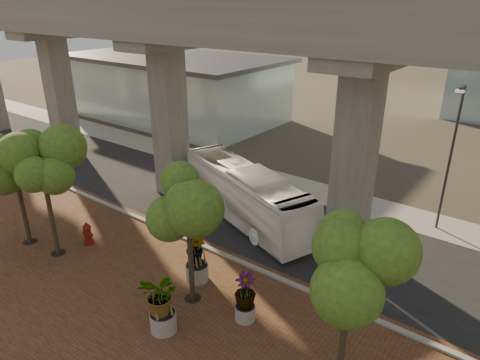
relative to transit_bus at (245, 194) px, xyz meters
The scene contains 18 objects.
ground 2.43m from the transit_bus, 85.70° to the right, with size 160.00×160.00×0.00m, color #393529.
brick_plaza 10.01m from the transit_bus, 89.17° to the right, with size 70.00×13.00×0.06m, color brown.
asphalt_road 1.50m from the transit_bus, 35.84° to the left, with size 90.00×8.00×0.04m, color black.
curb_strip 4.15m from the transit_bus, 87.90° to the right, with size 70.00×0.25×0.16m, color #98958D.
far_sidewalk 5.80m from the transit_bus, 88.54° to the left, with size 90.00×3.00×0.06m, color #98958D.
transit_viaduct 5.78m from the transit_bus, 35.84° to the left, with size 72.00×5.60×12.40m.
station_pavilion 24.42m from the transit_bus, 144.62° to the left, with size 23.00×13.00×6.30m.
transit_bus is the anchor object (origin of this frame).
fire_hydrant 8.62m from the transit_bus, 122.57° to the right, with size 0.59×0.53×1.18m.
planter_front 9.72m from the transit_bus, 71.75° to the right, with size 2.22×2.22×2.44m.
planter_right 8.60m from the transit_bus, 53.29° to the right, with size 1.95×1.95×2.08m.
planter_left 6.42m from the transit_bus, 72.61° to the right, with size 2.23×2.23×2.46m.
street_tree_far_west 11.94m from the transit_bus, 128.56° to the right, with size 3.59×3.59×6.36m.
street_tree_near_west 10.54m from the transit_bus, 120.04° to the right, with size 3.69×3.69×6.36m.
street_tree_near_east 8.19m from the transit_bus, 69.88° to the right, with size 3.44×3.44×5.88m.
street_tree_far_east 12.05m from the transit_bus, 37.82° to the right, with size 3.37×3.37×5.83m.
streetlamp_west 12.78m from the transit_bus, 154.08° to the left, with size 0.35×1.04×7.15m.
streetlamp_east 10.98m from the transit_bus, 29.75° to the left, with size 0.39×1.13×7.82m.
Camera 1 is at (12.90, -15.72, 11.63)m, focal length 32.00 mm.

